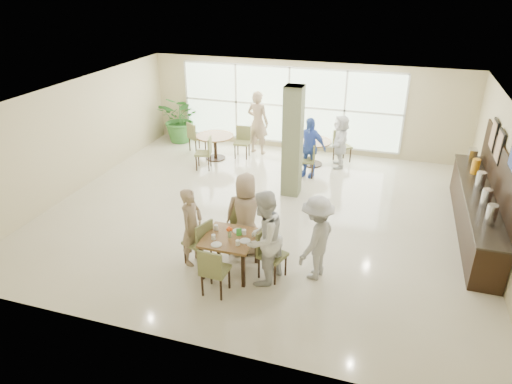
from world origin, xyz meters
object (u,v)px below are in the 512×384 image
(teen_far, at_px, (246,214))
(teen_standing, at_px, (316,238))
(teen_right, at_px, (263,238))
(main_table, at_px, (230,241))
(potted_plant, at_px, (181,119))
(adult_standing, at_px, (258,123))
(buffet_counter, at_px, (477,209))
(round_table_right, at_px, (313,146))
(teen_left, at_px, (192,227))
(adult_b, at_px, (340,141))
(round_table_left, at_px, (215,140))
(adult_a, at_px, (309,147))

(teen_far, height_order, teen_standing, teen_far)
(teen_far, xyz_separation_m, teen_right, (0.61, -0.84, 0.05))
(main_table, relative_size, potted_plant, 0.60)
(adult_standing, bearing_deg, buffet_counter, 163.62)
(round_table_right, relative_size, teen_left, 0.69)
(main_table, height_order, buffet_counter, buffet_counter)
(adult_b, bearing_deg, teen_left, -26.98)
(main_table, xyz_separation_m, buffet_counter, (4.61, 3.00, -0.10))
(round_table_left, xyz_separation_m, round_table_right, (2.94, 0.42, -0.01))
(round_table_left, bearing_deg, adult_a, -8.37)
(teen_right, xyz_separation_m, teen_standing, (0.88, 0.42, -0.08))
(main_table, xyz_separation_m, adult_b, (1.23, 5.90, 0.12))
(main_table, xyz_separation_m, teen_far, (0.08, 0.73, 0.20))
(buffet_counter, bearing_deg, teen_right, -141.65)
(adult_standing, bearing_deg, round_table_left, 51.20)
(teen_left, xyz_separation_m, adult_b, (2.03, 5.82, -0.01))
(round_table_left, relative_size, teen_standing, 0.70)
(adult_b, bearing_deg, adult_standing, -105.88)
(round_table_right, bearing_deg, potted_plant, 171.20)
(teen_far, bearing_deg, buffet_counter, -164.08)
(main_table, xyz_separation_m, teen_left, (-0.80, 0.08, 0.13))
(buffet_counter, distance_m, potted_plant, 9.43)
(teen_left, xyz_separation_m, adult_standing, (-0.59, 6.20, 0.20))
(round_table_right, distance_m, teen_right, 5.93)
(teen_far, bearing_deg, round_table_right, -104.97)
(teen_right, height_order, adult_b, teen_right)
(teen_left, bearing_deg, potted_plant, 34.62)
(teen_far, xyz_separation_m, adult_b, (1.15, 5.17, -0.08))
(round_table_right, xyz_separation_m, potted_plant, (-4.60, 0.71, 0.22))
(round_table_right, height_order, potted_plant, potted_plant)
(potted_plant, distance_m, teen_right, 8.20)
(teen_standing, bearing_deg, round_table_left, -124.90)
(main_table, relative_size, adult_a, 0.57)
(round_table_right, relative_size, buffet_counter, 0.23)
(teen_right, bearing_deg, round_table_left, -133.64)
(adult_a, bearing_deg, buffet_counter, -13.39)
(teen_standing, distance_m, adult_a, 4.76)
(round_table_right, distance_m, adult_b, 0.80)
(round_table_left, relative_size, teen_right, 0.63)
(round_table_right, xyz_separation_m, adult_a, (0.03, -0.85, 0.27))
(adult_standing, bearing_deg, round_table_right, 178.22)
(round_table_left, xyz_separation_m, teen_left, (1.68, -5.32, 0.21))
(round_table_right, bearing_deg, adult_b, 6.48)
(round_table_right, relative_size, adult_a, 0.64)
(buffet_counter, bearing_deg, adult_b, 139.38)
(main_table, bearing_deg, adult_standing, 102.51)
(main_table, relative_size, round_table_left, 0.83)
(round_table_left, distance_m, adult_a, 3.01)
(main_table, relative_size, teen_left, 0.60)
(round_table_right, xyz_separation_m, teen_far, (-0.38, -5.08, 0.29))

